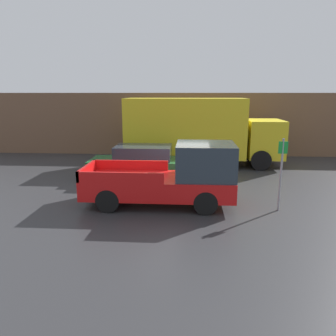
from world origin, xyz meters
TOP-DOWN VIEW (x-y plane):
  - ground_plane at (0.00, 0.00)m, footprint 60.00×60.00m
  - building_wall at (0.00, 8.82)m, footprint 28.00×0.15m
  - pickup_truck at (-0.02, -0.83)m, footprint 5.23×2.05m
  - car at (-1.69, 2.54)m, footprint 4.54×1.88m
  - delivery_truck at (0.87, 5.87)m, footprint 8.35×2.51m
  - parking_sign at (3.54, -1.17)m, footprint 0.30×0.07m
  - newspaper_box at (1.51, 8.50)m, footprint 0.45×0.40m

SIDE VIEW (x-z plane):
  - ground_plane at x=0.00m, z-range 0.00..0.00m
  - newspaper_box at x=1.51m, z-range 0.00..1.08m
  - car at x=-1.69m, z-range 0.01..1.58m
  - pickup_truck at x=-0.02m, z-range -0.09..2.13m
  - parking_sign at x=3.54m, z-range 0.15..2.61m
  - delivery_truck at x=0.87m, z-range 0.13..3.75m
  - building_wall at x=0.00m, z-range 0.00..3.90m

